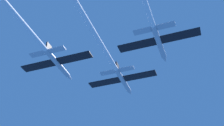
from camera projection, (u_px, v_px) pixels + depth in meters
jet_lead at (108, 55)px, 62.33m from camera, size 16.52×42.39×2.74m
jet_left_wing at (25, 25)px, 54.36m from camera, size 16.52×47.49×2.74m
jet_right_wing at (145, 2)px, 50.23m from camera, size 16.52×44.16×2.74m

